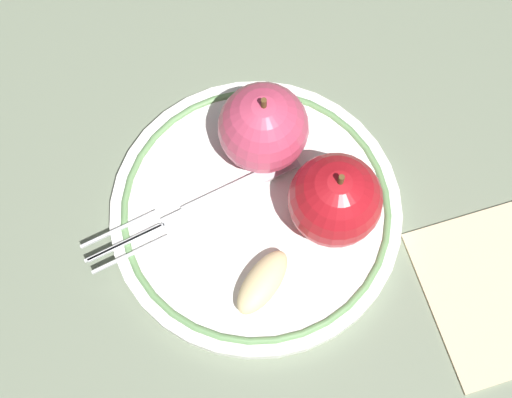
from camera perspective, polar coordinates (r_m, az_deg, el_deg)
ground_plane at (r=0.60m, az=-1.53°, el=-2.87°), size 2.00×2.00×0.00m
plate at (r=0.60m, az=0.00°, el=-0.95°), size 0.24×0.24×0.02m
apple_red_whole at (r=0.56m, az=6.30°, el=0.15°), size 0.07×0.07×0.08m
apple_second_whole at (r=0.58m, az=0.58°, el=5.70°), size 0.07×0.07×0.08m
apple_slice_front at (r=0.56m, az=0.52°, el=-6.67°), size 0.06×0.06×0.02m
fork at (r=0.59m, az=-4.46°, el=-0.55°), size 0.08×0.19×0.00m
napkin_folded at (r=0.61m, az=18.98°, el=-6.91°), size 0.15×0.14×0.01m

